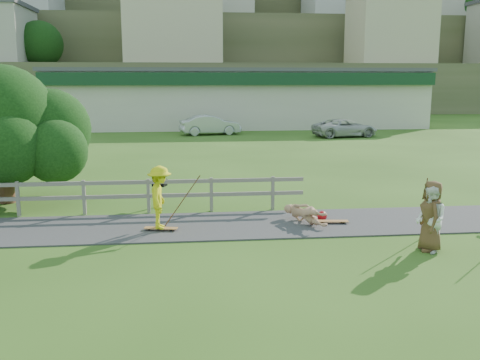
{
  "coord_description": "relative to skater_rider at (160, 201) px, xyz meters",
  "views": [
    {
      "loc": [
        -0.86,
        -13.49,
        4.22
      ],
      "look_at": [
        0.79,
        2.0,
        1.26
      ],
      "focal_mm": 40.0,
      "sensor_mm": 36.0,
      "label": 1
    }
  ],
  "objects": [
    {
      "name": "strip_mall",
      "position": [
        5.54,
        33.83,
        1.7
      ],
      "size": [
        32.5,
        10.75,
        5.1
      ],
      "color": "beige",
      "rests_on": "ground"
    },
    {
      "name": "spectator_c",
      "position": [
        6.73,
        -2.39,
        0.0
      ],
      "size": [
        0.69,
        0.94,
        1.77
      ],
      "primitive_type": "imported",
      "rotation": [
        0.0,
        0.0,
        4.56
      ],
      "color": "brown",
      "rests_on": "ground"
    },
    {
      "name": "helmet",
      "position": [
        4.79,
        0.67,
        -0.73
      ],
      "size": [
        0.3,
        0.3,
        0.3
      ],
      "primitive_type": "sphere",
      "color": "#B20D14",
      "rests_on": "ground"
    },
    {
      "name": "pole_rider",
      "position": [
        0.6,
        0.4,
        0.04
      ],
      "size": [
        0.03,
        0.03,
        1.85
      ],
      "primitive_type": "cylinder",
      "color": "brown",
      "rests_on": "ground"
    },
    {
      "name": "skater_fallen",
      "position": [
        4.19,
        0.32,
        -0.57
      ],
      "size": [
        1.7,
        1.11,
        0.62
      ],
      "primitive_type": "imported",
      "rotation": [
        0.0,
        0.0,
        0.46
      ],
      "color": "tan",
      "rests_on": "ground"
    },
    {
      "name": "car_white",
      "position": [
        12.51,
        23.6,
        -0.22
      ],
      "size": [
        5.04,
        2.94,
        1.32
      ],
      "primitive_type": "imported",
      "rotation": [
        0.0,
        0.0,
        1.74
      ],
      "color": "beige",
      "rests_on": "ground"
    },
    {
      "name": "tree",
      "position": [
        -5.4,
        4.14,
        0.94
      ],
      "size": [
        5.88,
        5.88,
        3.63
      ],
      "primitive_type": null,
      "color": "black",
      "rests_on": "ground"
    },
    {
      "name": "pole_spec_left",
      "position": [
        6.96,
        -1.48,
        -0.05
      ],
      "size": [
        0.03,
        0.03,
        1.67
      ],
      "primitive_type": "cylinder",
      "color": "brown",
      "rests_on": "ground"
    },
    {
      "name": "ground",
      "position": [
        1.54,
        -1.11,
        -0.88
      ],
      "size": [
        260.0,
        260.0,
        0.0
      ],
      "primitive_type": "plane",
      "color": "#2E5217",
      "rests_on": "ground"
    },
    {
      "name": "fence",
      "position": [
        -3.08,
        2.19,
        -0.16
      ],
      "size": [
        15.05,
        0.1,
        1.1
      ],
      "color": "slate",
      "rests_on": "ground"
    },
    {
      "name": "longboard_fallen",
      "position": [
        4.99,
        0.22,
        -0.83
      ],
      "size": [
        0.95,
        0.33,
        0.1
      ],
      "primitive_type": null,
      "rotation": [
        0.0,
        0.0,
        -0.11
      ],
      "color": "olive",
      "rests_on": "ground"
    },
    {
      "name": "longboard_rider",
      "position": [
        0.0,
        0.0,
        -0.83
      ],
      "size": [
        0.96,
        0.4,
        0.1
      ],
      "primitive_type": null,
      "rotation": [
        0.0,
        0.0,
        -0.19
      ],
      "color": "olive",
      "rests_on": "ground"
    },
    {
      "name": "skater_rider",
      "position": [
        0.0,
        0.0,
        0.0
      ],
      "size": [
        0.69,
        1.16,
        1.76
      ],
      "primitive_type": "imported",
      "rotation": [
        0.0,
        0.0,
        1.54
      ],
      "color": "yellow",
      "rests_on": "ground"
    },
    {
      "name": "spectator_a",
      "position": [
        6.66,
        -2.51,
        -0.05
      ],
      "size": [
        0.66,
        0.84,
        1.67
      ],
      "primitive_type": "imported",
      "rotation": [
        0.0,
        0.0,
        4.75
      ],
      "color": "white",
      "rests_on": "ground"
    },
    {
      "name": "bbq",
      "position": [
        -0.14,
        3.0,
        -0.42
      ],
      "size": [
        0.52,
        0.46,
        0.93
      ],
      "primitive_type": null,
      "rotation": [
        0.0,
        0.0,
        -0.36
      ],
      "color": "black",
      "rests_on": "ground"
    },
    {
      "name": "path",
      "position": [
        1.54,
        0.39,
        -0.86
      ],
      "size": [
        34.0,
        3.0,
        0.04
      ],
      "primitive_type": "cube",
      "color": "#363639",
      "rests_on": "ground"
    },
    {
      "name": "hillside",
      "position": [
        1.54,
        90.2,
        13.53
      ],
      "size": [
        220.0,
        67.0,
        47.5
      ],
      "color": "#454D2D",
      "rests_on": "ground"
    },
    {
      "name": "car_silver",
      "position": [
        2.73,
        26.17,
        -0.13
      ],
      "size": [
        4.77,
        2.45,
        1.5
      ],
      "primitive_type": "imported",
      "rotation": [
        0.0,
        0.0,
        1.77
      ],
      "color": "#B6B7BE",
      "rests_on": "ground"
    }
  ]
}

